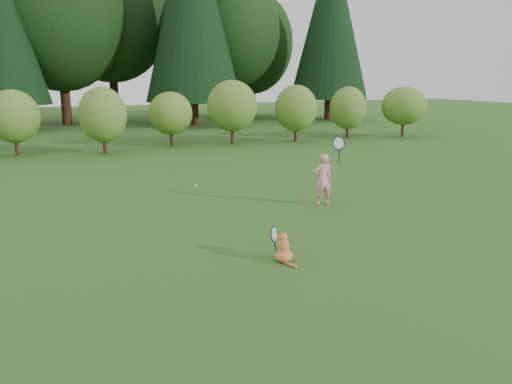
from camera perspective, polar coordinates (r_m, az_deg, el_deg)
name	(u,v)px	position (r m, az deg, el deg)	size (l,w,h in m)	color
ground	(263,238)	(9.47, 0.77, -5.23)	(100.00, 100.00, 0.00)	#214B15
shrub_row	(138,116)	(21.60, -13.34, 8.43)	(28.00, 3.00, 2.80)	#4C7C26
child	(323,178)	(11.85, 7.71, 1.56)	(0.72, 0.48, 1.82)	pink
cat	(283,246)	(8.23, 3.14, -6.22)	(0.42, 0.69, 0.68)	#D74F29
tennis_ball	(196,185)	(10.02, -6.86, 0.76)	(0.06, 0.06, 0.06)	#BADA19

